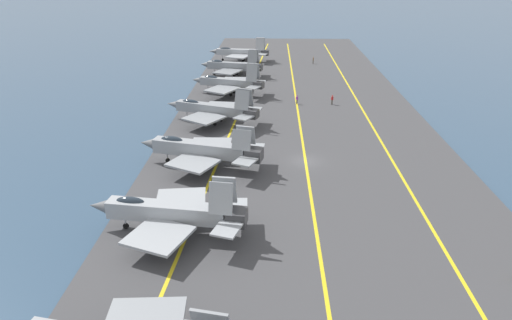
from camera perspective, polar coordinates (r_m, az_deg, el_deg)
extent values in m
plane|color=#334C66|center=(63.26, 6.18, -0.44)|extent=(2000.00, 2000.00, 0.00)
cube|color=#424244|center=(63.18, 6.19, -0.28)|extent=(211.56, 43.57, 0.40)
cube|color=yellow|center=(65.09, 16.78, -0.26)|extent=(190.41, 0.71, 0.01)
cube|color=yellow|center=(63.10, 6.20, -0.11)|extent=(190.41, 0.36, 0.01)
cube|color=yellow|center=(63.35, -4.67, 0.06)|extent=(190.11, 11.45, 0.01)
cube|color=#9EA3A8|center=(46.54, -11.18, -6.33)|extent=(3.15, 12.17, 1.77)
cone|color=#5B5E60|center=(49.23, -18.92, -5.48)|extent=(1.93, 2.46, 1.68)
cube|color=#38383A|center=(44.77, -2.43, -7.15)|extent=(2.25, 2.18, 1.50)
ellipsoid|color=#232D38|center=(47.44, -15.45, -5.00)|extent=(1.31, 3.02, 0.97)
cube|color=#9EA3A8|center=(43.96, -12.09, -9.24)|extent=(6.65, 6.69, 0.28)
cube|color=#9EA3A8|center=(49.52, -9.38, -4.99)|extent=(5.76, 5.82, 0.28)
cube|color=#9EA3A8|center=(43.01, -4.44, -4.83)|extent=(1.21, 2.37, 3.09)
cube|color=#9EA3A8|center=(44.61, -3.91, -3.70)|extent=(1.21, 2.37, 3.09)
cube|color=#9EA3A8|center=(42.96, -3.67, -8.64)|extent=(3.34, 2.99, 0.20)
cube|color=#9EA3A8|center=(46.79, -2.49, -5.68)|extent=(2.93, 2.44, 0.20)
cylinder|color=#B2B2B7|center=(48.97, -16.01, -7.47)|extent=(0.16, 0.16, 1.53)
cylinder|color=black|center=(49.21, -15.95, -7.94)|extent=(0.29, 0.62, 0.60)
cylinder|color=#B2B2B7|center=(46.02, -10.07, -9.02)|extent=(0.16, 0.16, 1.53)
cylinder|color=black|center=(46.28, -10.03, -9.50)|extent=(0.29, 0.62, 0.60)
cylinder|color=#B2B2B7|center=(48.01, -9.15, -7.45)|extent=(0.16, 0.16, 1.53)
cylinder|color=black|center=(48.25, -9.12, -7.92)|extent=(0.29, 0.62, 0.60)
cube|color=#93999E|center=(60.63, -7.12, 1.41)|extent=(4.67, 12.76, 1.85)
cone|color=#5B5E60|center=(63.65, -13.28, 2.04)|extent=(2.25, 2.73, 1.75)
cube|color=#38383A|center=(58.33, -0.24, 0.68)|extent=(2.53, 2.48, 1.57)
ellipsoid|color=#232D38|center=(61.80, -10.48, 2.50)|extent=(1.69, 3.23, 1.01)
cube|color=#93999E|center=(57.95, -7.89, -0.37)|extent=(6.66, 7.01, 0.28)
cube|color=#93999E|center=(63.51, -5.64, 1.95)|extent=(4.77, 5.55, 0.28)
cube|color=#93999E|center=(56.99, -1.83, 2.51)|extent=(1.35, 2.52, 2.57)
cube|color=#93999E|center=(58.72, -1.28, 3.17)|extent=(1.35, 2.52, 2.57)
cube|color=#93999E|center=(56.42, -1.37, -0.16)|extent=(3.52, 3.30, 0.20)
cube|color=#93999E|center=(60.53, -0.12, 1.56)|extent=(2.93, 2.55, 0.20)
cylinder|color=#B2B2B7|center=(63.13, -11.01, 0.38)|extent=(0.16, 0.16, 1.60)
cylinder|color=black|center=(63.33, -10.98, -0.04)|extent=(0.35, 0.63, 0.60)
cylinder|color=#B2B2B7|center=(59.76, -6.35, -0.70)|extent=(0.16, 0.16, 1.60)
cylinder|color=black|center=(59.96, -6.33, -1.13)|extent=(0.35, 0.63, 0.60)
cylinder|color=#B2B2B7|center=(61.95, -5.50, 0.26)|extent=(0.16, 0.16, 1.60)
cylinder|color=black|center=(62.15, -5.48, -0.16)|extent=(0.35, 0.63, 0.60)
cube|color=gray|center=(77.30, -5.68, 6.39)|extent=(5.63, 12.31, 1.62)
cone|color=#5B5E60|center=(80.73, -10.31, 6.88)|extent=(2.23, 2.74, 1.54)
cube|color=#38383A|center=(74.36, -0.53, 5.80)|extent=(2.43, 2.52, 1.38)
ellipsoid|color=#232D38|center=(78.81, -8.18, 7.19)|extent=(1.84, 3.16, 0.89)
cube|color=gray|center=(74.43, -6.53, 5.24)|extent=(7.24, 7.32, 0.28)
cube|color=gray|center=(80.16, -4.31, 6.68)|extent=(5.59, 5.84, 0.28)
cube|color=gray|center=(73.40, -1.78, 7.49)|extent=(1.67, 2.54, 3.08)
cube|color=gray|center=(74.91, -1.26, 7.83)|extent=(1.67, 2.54, 3.08)
cube|color=gray|center=(72.60, -1.56, 5.34)|extent=(3.60, 3.43, 0.20)
cube|color=gray|center=(76.49, -0.27, 6.32)|extent=(3.14, 2.78, 0.20)
cylinder|color=#B2B2B7|center=(79.92, -8.61, 5.60)|extent=(0.16, 0.16, 1.64)
cylinder|color=black|center=(80.08, -8.59, 5.24)|extent=(0.41, 0.64, 0.60)
cylinder|color=#B2B2B7|center=(76.30, -5.16, 4.89)|extent=(0.16, 0.16, 1.64)
cylinder|color=black|center=(76.47, -5.14, 4.52)|extent=(0.41, 0.64, 0.60)
cylinder|color=#B2B2B7|center=(78.23, -4.42, 5.39)|extent=(0.16, 0.16, 1.64)
cylinder|color=black|center=(78.39, -4.41, 5.03)|extent=(0.41, 0.64, 0.60)
cube|color=gray|center=(94.18, -3.65, 9.66)|extent=(4.55, 11.45, 1.56)
cone|color=#5B5E60|center=(96.72, -7.39, 9.89)|extent=(2.01, 2.48, 1.49)
cube|color=#38383A|center=(92.01, 0.36, 9.37)|extent=(2.23, 2.27, 1.33)
ellipsoid|color=#232D38|center=(95.28, -5.65, 10.22)|extent=(1.57, 2.91, 0.86)
cube|color=gray|center=(90.87, -4.24, 8.79)|extent=(7.46, 7.14, 0.28)
cube|color=gray|center=(97.50, -2.65, 9.87)|extent=(5.89, 5.09, 0.28)
cube|color=gray|center=(91.03, -0.54, 10.81)|extent=(1.55, 2.36, 3.33)
cube|color=gray|center=(92.55, -0.22, 11.03)|extent=(1.55, 2.36, 3.33)
cube|color=gray|center=(90.13, -0.34, 9.06)|extent=(3.46, 3.16, 0.20)
cube|color=gray|center=(94.16, 0.49, 9.71)|extent=(2.99, 2.42, 0.20)
cylinder|color=#B2B2B7|center=(96.16, -6.02, 8.87)|extent=(0.16, 0.16, 1.72)
cylinder|color=black|center=(96.31, -6.00, 8.55)|extent=(0.37, 0.64, 0.60)
cylinder|color=#B2B2B7|center=(93.21, -3.19, 8.48)|extent=(0.16, 0.16, 1.72)
cylinder|color=black|center=(93.35, -3.18, 8.15)|extent=(0.37, 0.64, 0.60)
cylinder|color=#B2B2B7|center=(95.18, -2.73, 8.82)|extent=(0.16, 0.16, 1.72)
cylinder|color=black|center=(95.33, -2.72, 8.49)|extent=(0.37, 0.64, 0.60)
cube|color=gray|center=(109.84, -3.16, 11.67)|extent=(3.90, 11.30, 1.69)
cone|color=#5B5E60|center=(111.86, -6.42, 11.79)|extent=(2.00, 2.40, 1.60)
cube|color=#38383A|center=(108.13, 0.28, 11.52)|extent=(2.27, 2.17, 1.44)
ellipsoid|color=#232D38|center=(110.69, -4.90, 12.14)|extent=(1.46, 2.85, 0.93)
cube|color=gray|center=(106.41, -3.54, 10.97)|extent=(7.20, 6.81, 0.28)
cube|color=gray|center=(113.29, -2.43, 11.78)|extent=(5.86, 5.07, 0.28)
cube|color=gray|center=(107.09, -0.47, 12.71)|extent=(1.36, 2.26, 3.08)
cube|color=gray|center=(108.77, -0.24, 12.88)|extent=(1.36, 2.26, 3.08)
cube|color=gray|center=(106.11, -0.25, 11.28)|extent=(3.38, 3.00, 0.20)
cube|color=gray|center=(110.37, 0.33, 11.77)|extent=(2.86, 2.19, 0.20)
cylinder|color=#B2B2B7|center=(111.44, -5.23, 10.93)|extent=(0.16, 0.16, 1.57)
cylinder|color=black|center=(111.55, -5.22, 10.69)|extent=(0.34, 0.63, 0.60)
cylinder|color=#B2B2B7|center=(108.77, -2.74, 10.68)|extent=(0.16, 0.16, 1.57)
cylinder|color=black|center=(108.88, -2.74, 10.43)|extent=(0.34, 0.63, 0.60)
cylinder|color=#B2B2B7|center=(110.98, -2.40, 10.95)|extent=(0.16, 0.16, 1.57)
cylinder|color=black|center=(111.09, -2.39, 10.71)|extent=(0.34, 0.63, 0.60)
cube|color=#9EA3A8|center=(126.67, -2.17, 13.34)|extent=(2.80, 12.20, 1.57)
cone|color=#5B5E60|center=(128.08, -5.35, 13.37)|extent=(1.72, 2.43, 1.49)
cube|color=#38383A|center=(125.62, 1.15, 13.26)|extent=(2.00, 2.14, 1.33)
ellipsoid|color=#232D38|center=(127.23, -3.85, 13.69)|extent=(1.16, 3.02, 0.86)
cube|color=#9EA3A8|center=(123.40, -2.25, 12.82)|extent=(6.71, 6.70, 0.28)
cube|color=#9EA3A8|center=(129.99, -1.71, 13.39)|extent=(5.92, 5.92, 0.28)
cube|color=#9EA3A8|center=(124.57, 0.50, 14.27)|extent=(1.18, 2.38, 3.09)
cube|color=#9EA3A8|center=(126.18, 0.60, 14.40)|extent=(1.18, 2.38, 3.09)
cube|color=#9EA3A8|center=(123.55, 0.80, 13.09)|extent=(3.32, 2.97, 0.20)
cube|color=#9EA3A8|center=(127.81, 1.05, 13.45)|extent=(2.96, 2.48, 0.20)
cylinder|color=#B2B2B7|center=(127.83, -4.19, 12.65)|extent=(0.16, 0.16, 1.68)
cylinder|color=black|center=(127.94, -4.18, 12.41)|extent=(0.28, 0.62, 0.60)
cylinder|color=#B2B2B7|center=(125.71, -1.68, 12.51)|extent=(0.16, 0.16, 1.68)
cylinder|color=black|center=(125.81, -1.68, 12.27)|extent=(0.28, 0.62, 0.60)
cylinder|color=#B2B2B7|center=(127.83, -1.51, 12.70)|extent=(0.16, 0.16, 1.68)
cylinder|color=black|center=(127.93, -1.51, 12.47)|extent=(0.28, 0.62, 0.60)
cylinder|color=#4C473D|center=(88.30, 5.13, 7.26)|extent=(0.24, 0.24, 0.85)
cube|color=purple|center=(88.10, 5.14, 7.71)|extent=(0.46, 0.42, 0.61)
sphere|color=tan|center=(87.98, 5.16, 7.98)|extent=(0.22, 0.22, 0.22)
sphere|color=purple|center=(87.96, 5.16, 8.02)|extent=(0.24, 0.24, 0.24)
cylinder|color=#383328|center=(88.80, 9.48, 7.15)|extent=(0.24, 0.24, 0.92)
cube|color=red|center=(88.59, 9.51, 7.61)|extent=(0.29, 0.40, 0.59)
sphere|color=tan|center=(88.48, 9.53, 7.88)|extent=(0.22, 0.22, 0.22)
sphere|color=red|center=(88.46, 9.53, 7.92)|extent=(0.24, 0.24, 0.24)
cylinder|color=#4C473D|center=(124.62, 7.15, 12.06)|extent=(0.24, 0.24, 0.92)
cube|color=brown|center=(124.46, 7.17, 12.41)|extent=(0.40, 0.29, 0.62)
sphere|color=beige|center=(124.38, 7.18, 12.61)|extent=(0.22, 0.22, 0.22)
sphere|color=brown|center=(124.37, 7.18, 12.63)|extent=(0.24, 0.24, 0.24)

